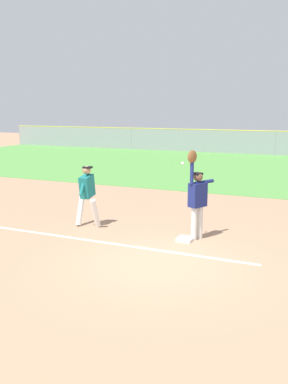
{
  "coord_description": "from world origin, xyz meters",
  "views": [
    {
      "loc": [
        3.08,
        -8.01,
        3.29
      ],
      "look_at": [
        -1.27,
        2.24,
        1.05
      ],
      "focal_mm": 39.48,
      "sensor_mm": 36.0,
      "label": 1
    }
  ],
  "objects": [
    {
      "name": "ground_plane",
      "position": [
        0.0,
        0.0,
        0.0
      ],
      "size": [
        73.53,
        73.53,
        0.0
      ],
      "primitive_type": "plane",
      "color": "tan"
    },
    {
      "name": "fielder",
      "position": [
        0.28,
        1.96,
        1.12
      ],
      "size": [
        0.53,
        0.84,
        2.28
      ],
      "rotation": [
        0.0,
        0.0,
        2.64
      ],
      "color": "silver",
      "rests_on": "ground_plane"
    },
    {
      "name": "outfield_fence",
      "position": [
        0.0,
        22.64,
        0.85
      ],
      "size": [
        44.16,
        0.08,
        1.7
      ],
      "color": "#93999E",
      "rests_on": "ground_plane"
    },
    {
      "name": "runner",
      "position": [
        -2.84,
        1.9,
        1.0
      ],
      "size": [
        0.74,
        0.84,
        1.72
      ],
      "rotation": [
        0.0,
        0.0,
        0.04
      ],
      "color": "white",
      "rests_on": "ground_plane"
    },
    {
      "name": "chalk_foul_line",
      "position": [
        -3.94,
        0.84,
        0.0
      ],
      "size": [
        12.0,
        0.27,
        0.01
      ],
      "primitive_type": "cube",
      "rotation": [
        0.0,
        0.0,
        -0.01
      ],
      "color": "white",
      "rests_on": "ground_plane"
    },
    {
      "name": "outfield_grass",
      "position": [
        0.0,
        15.19,
        0.01
      ],
      "size": [
        44.08,
        14.9,
        0.01
      ],
      "primitive_type": "cube",
      "color": "#549342",
      "rests_on": "ground_plane"
    },
    {
      "name": "parked_car_tan",
      "position": [
        -6.01,
        27.12,
        0.67
      ],
      "size": [
        4.46,
        2.24,
        1.25
      ],
      "rotation": [
        0.0,
        0.0,
        -0.04
      ],
      "color": "tan",
      "rests_on": "ground_plane"
    },
    {
      "name": "baseball",
      "position": [
        -0.04,
        1.73,
        1.95
      ],
      "size": [
        0.07,
        0.07,
        0.07
      ],
      "primitive_type": "sphere",
      "color": "white"
    },
    {
      "name": "parked_car_white",
      "position": [
        -0.99,
        26.46,
        0.67
      ],
      "size": [
        4.43,
        2.17,
        1.25
      ],
      "rotation": [
        0.0,
        0.0,
        -0.01
      ],
      "color": "white",
      "rests_on": "ground_plane"
    },
    {
      "name": "first_base",
      "position": [
        0.06,
        1.74,
        0.04
      ],
      "size": [
        0.4,
        0.4,
        0.08
      ],
      "primitive_type": "cube",
      "rotation": [
        0.0,
        0.0,
        -0.05
      ],
      "color": "white",
      "rests_on": "ground_plane"
    }
  ]
}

